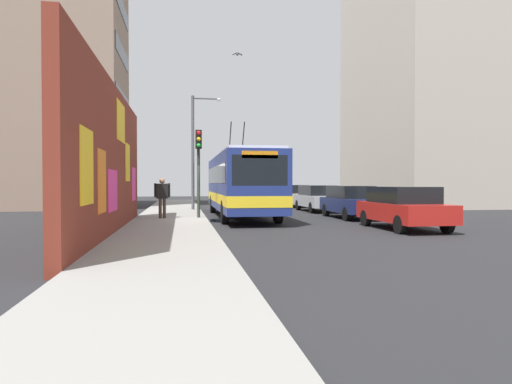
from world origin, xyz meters
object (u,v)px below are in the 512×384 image
city_bus (240,182)px  street_lamp (196,144)px  pedestrian_midblock (162,194)px  parked_car_champagne (294,195)px  traffic_light (199,158)px  parked_car_silver (318,198)px  parked_car_navy (350,201)px  parked_car_red (403,207)px

city_bus → street_lamp: (4.65, 2.05, 2.26)m
city_bus → pedestrian_midblock: bearing=117.7°
city_bus → parked_car_champagne: bearing=-28.5°
traffic_light → street_lamp: bearing=-0.8°
parked_car_champagne → pedestrian_midblock: pedestrian_midblock is taller
parked_car_silver → traffic_light: 9.53m
parked_car_silver → parked_car_navy: bearing=180.0°
parked_car_navy → street_lamp: 10.03m
parked_car_red → parked_car_silver: (10.66, -0.00, 0.00)m
pedestrian_midblock → street_lamp: size_ratio=0.26×
city_bus → parked_car_navy: (-1.50, -5.20, -0.93)m
parked_car_red → parked_car_navy: 5.31m
parked_car_red → pedestrian_midblock: size_ratio=2.44×
parked_car_navy → pedestrian_midblock: 8.98m
pedestrian_midblock → street_lamp: 7.39m
parked_car_silver → pedestrian_midblock: size_ratio=2.62×
pedestrian_midblock → parked_car_champagne: bearing=-37.8°
parked_car_navy → street_lamp: size_ratio=0.67×
parked_car_navy → parked_car_red: bearing=180.0°
parked_car_red → pedestrian_midblock: bearing=61.6°
parked_car_champagne → traffic_light: bearing=147.3°
parked_car_navy → parked_car_champagne: (11.08, 0.00, 0.00)m
city_bus → traffic_light: bearing=131.1°
traffic_light → pedestrian_midblock: bearing=93.5°
parked_car_red → parked_car_champagne: bearing=0.0°
pedestrian_midblock → traffic_light: size_ratio=0.45×
parked_car_red → traffic_light: size_ratio=1.09×
parked_car_red → parked_car_silver: size_ratio=0.93×
city_bus → traffic_light: 3.05m
parked_car_navy → parked_car_champagne: size_ratio=0.99×
city_bus → parked_car_red: size_ratio=2.64×
pedestrian_midblock → traffic_light: 2.29m
city_bus → traffic_light: (-1.87, 2.15, 1.08)m
pedestrian_midblock → street_lamp: street_lamp is taller
parked_car_navy → parked_car_silver: same height
parked_car_red → parked_car_champagne: 16.39m
parked_car_silver → parked_car_champagne: size_ratio=1.03×
parked_car_navy → parked_car_champagne: 11.08m
street_lamp → pedestrian_midblock: bearing=165.6°
parked_car_silver → parked_car_champagne: same height
parked_car_red → street_lamp: (11.46, 7.25, 3.18)m
street_lamp → parked_car_silver: bearing=-96.3°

